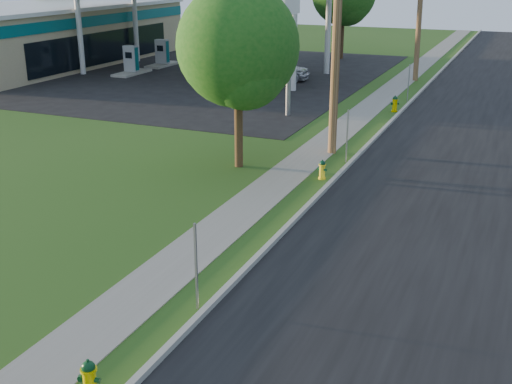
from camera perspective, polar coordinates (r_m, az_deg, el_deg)
road at (r=18.04m, az=15.89°, el=-4.09°), size 8.00×120.00×0.02m
curb at (r=18.82m, az=3.80°, el=-2.12°), size 0.15×120.00×0.15m
sidewalk at (r=19.44m, az=-1.07°, el=-1.53°), size 1.50×120.00×0.03m
forecourt at (r=45.02m, az=-6.84°, el=10.53°), size 26.00×28.00×0.02m
utility_pole_mid at (r=24.58m, az=7.22°, el=14.63°), size 1.40×0.32×9.80m
utility_pole_far at (r=42.13m, az=14.39°, el=16.03°), size 1.40×0.32×9.50m
sign_post_near at (r=13.67m, az=-5.34°, el=-6.66°), size 0.05×0.04×2.00m
sign_post_mid at (r=24.07m, az=8.09°, el=4.92°), size 0.05×0.04×2.00m
sign_post_far at (r=35.74m, az=13.40°, el=9.40°), size 0.05×0.04×2.00m
fuel_pump_nw at (r=44.55m, az=-11.02°, el=11.15°), size 1.20×3.20×1.90m
fuel_pump_ne at (r=40.25m, az=-0.12°, el=10.62°), size 1.20×3.20×1.90m
fuel_pump_sw at (r=47.88m, az=-8.32°, el=11.87°), size 1.20×3.20×1.90m
fuel_pump_se at (r=43.92m, az=1.99°, el=11.37°), size 1.20×3.20×1.90m
convenience_store at (r=51.09m, az=-18.00°, el=13.22°), size 10.40×22.40×4.25m
price_pylon at (r=30.98m, az=3.02°, el=16.65°), size 0.34×2.04×6.85m
tree_verge at (r=22.62m, az=-1.47°, el=12.40°), size 4.29×4.29×6.50m
tree_back at (r=59.05m, az=-17.01°, el=15.92°), size 4.13×4.13×6.27m
hydrant_near at (r=11.68m, az=-14.59°, el=-15.84°), size 0.40×0.36×0.77m
hydrant_mid at (r=22.23m, az=5.90°, el=2.00°), size 0.36×0.32×0.69m
hydrant_far at (r=33.16m, az=12.24°, el=7.67°), size 0.43×0.38×0.83m
car_silver at (r=41.55m, az=1.77°, el=10.91°), size 4.48×2.25×1.46m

